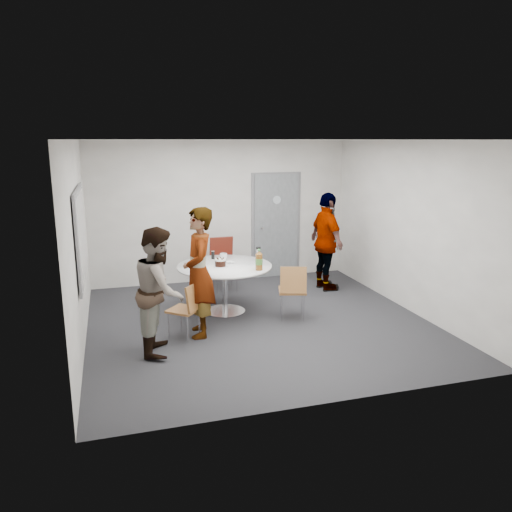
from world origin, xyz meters
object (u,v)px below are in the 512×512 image
object	(u,v)px
door	(276,226)
person_main	(199,273)
whiteboard	(81,234)
chair_far	(223,258)
person_right	(327,242)
chair_near_right	(293,287)
chair_near_left	(188,306)
table	(226,272)
person_left	(160,290)

from	to	relation	value
door	person_main	size ratio (longest dim) A/B	1.17
whiteboard	person_main	size ratio (longest dim) A/B	1.05
chair_far	person_right	bearing A→B (deg)	160.72
door	chair_near_right	distance (m)	2.63
chair_far	chair_near_right	bearing A→B (deg)	107.47
chair_far	person_right	distance (m)	1.92
door	chair_near_left	bearing A→B (deg)	-128.22
table	chair_far	world-z (taller)	table
person_right	door	bearing A→B (deg)	22.28
whiteboard	person_left	size ratio (longest dim) A/B	1.16
chair_near_left	person_left	bearing A→B (deg)	168.28
person_left	chair_near_left	bearing A→B (deg)	-42.41
chair_near_left	person_left	xyz separation A→B (m)	(-0.41, -0.31, 0.34)
whiteboard	person_left	bearing A→B (deg)	-41.68
door	chair_near_left	size ratio (longest dim) A/B	2.68
door	chair_far	world-z (taller)	door
table	chair_near_right	size ratio (longest dim) A/B	1.72
door	table	distance (m)	2.42
person_left	person_right	distance (m)	3.74
whiteboard	chair_near_right	world-z (taller)	whiteboard
person_left	table	bearing A→B (deg)	-33.04
whiteboard	person_left	world-z (taller)	whiteboard
door	whiteboard	bearing A→B (deg)	-147.34
chair_near_left	chair_near_right	size ratio (longest dim) A/B	0.92
door	person_right	size ratio (longest dim) A/B	1.18
whiteboard	chair_near_right	distance (m)	3.13
chair_near_right	chair_far	distance (m)	2.04
door	person_left	world-z (taller)	door
door	chair_far	size ratio (longest dim) A/B	2.22
chair_far	person_left	xyz separation A→B (m)	(-1.40, -2.53, 0.24)
door	chair_near_right	xyz separation A→B (m)	(-0.58, -2.52, -0.50)
chair_near_left	person_right	distance (m)	3.26
person_left	chair_far	bearing A→B (deg)	-18.44
person_main	person_left	xyz separation A→B (m)	(-0.58, -0.41, -0.09)
chair_near_right	person_right	size ratio (longest dim) A/B	0.48
chair_near_left	person_right	bearing A→B (deg)	-18.53
chair_near_left	door	bearing A→B (deg)	2.90
table	whiteboard	bearing A→B (deg)	-169.61
table	person_main	world-z (taller)	person_main
chair_near_right	chair_far	size ratio (longest dim) A/B	0.90
chair_near_left	chair_near_right	bearing A→B (deg)	-38.74
chair_near_right	chair_far	world-z (taller)	chair_far
whiteboard	table	size ratio (longest dim) A/B	1.28
table	chair_near_right	bearing A→B (deg)	-35.04
whiteboard	person_main	bearing A→B (deg)	-15.82
chair_far	person_left	bearing A→B (deg)	60.01
person_left	person_right	size ratio (longest dim) A/B	0.92
person_main	person_right	world-z (taller)	person_main
table	person_main	bearing A→B (deg)	-125.22
whiteboard	chair_near_right	bearing A→B (deg)	-4.54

